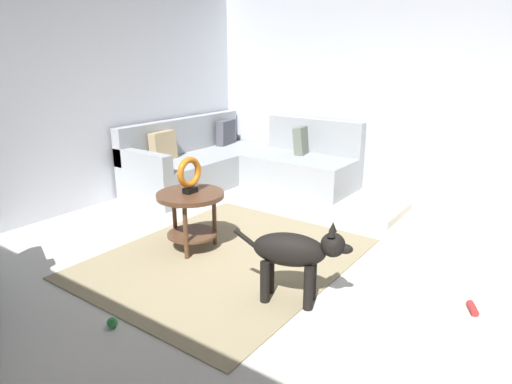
# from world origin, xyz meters

# --- Properties ---
(ground_plane) EXTENTS (6.00, 6.00, 0.10)m
(ground_plane) POSITION_xyz_m (0.00, 0.00, -0.05)
(ground_plane) COLOR silver
(wall_back) EXTENTS (6.00, 0.12, 2.70)m
(wall_back) POSITION_xyz_m (0.00, 2.94, 1.35)
(wall_back) COLOR silver
(wall_back) RESTS_ON ground_plane
(wall_right) EXTENTS (0.12, 6.00, 2.70)m
(wall_right) POSITION_xyz_m (2.94, 0.00, 1.35)
(wall_right) COLOR silver
(wall_right) RESTS_ON ground_plane
(area_rug) EXTENTS (2.30, 1.90, 0.01)m
(area_rug) POSITION_xyz_m (0.15, 0.70, 0.01)
(area_rug) COLOR tan
(area_rug) RESTS_ON ground_plane
(sectional_couch) EXTENTS (2.20, 2.25, 0.88)m
(sectional_couch) POSITION_xyz_m (1.99, 2.01, 0.29)
(sectional_couch) COLOR #9EA3A8
(sectional_couch) RESTS_ON ground_plane
(side_table) EXTENTS (0.60, 0.60, 0.54)m
(side_table) POSITION_xyz_m (0.12, 1.08, 0.42)
(side_table) COLOR brown
(side_table) RESTS_ON ground_plane
(torus_sculpture) EXTENTS (0.28, 0.08, 0.33)m
(torus_sculpture) POSITION_xyz_m (0.12, 1.08, 0.71)
(torus_sculpture) COLOR black
(torus_sculpture) RESTS_ON side_table
(dog_bed_mat) EXTENTS (0.80, 0.60, 0.09)m
(dog_bed_mat) POSITION_xyz_m (1.98, 0.08, 0.04)
(dog_bed_mat) COLOR beige
(dog_bed_mat) RESTS_ON ground_plane
(dog) EXTENTS (0.38, 0.81, 0.63)m
(dog) POSITION_xyz_m (-0.12, -0.15, 0.38)
(dog) COLOR black
(dog) RESTS_ON ground_plane
(dog_toy_ball) EXTENTS (0.07, 0.07, 0.07)m
(dog_toy_ball) POSITION_xyz_m (-1.09, 0.65, 0.04)
(dog_toy_ball) COLOR green
(dog_toy_ball) RESTS_ON ground_plane
(dog_toy_rope) EXTENTS (0.15, 0.11, 0.05)m
(dog_toy_rope) POSITION_xyz_m (0.49, -1.22, 0.03)
(dog_toy_rope) COLOR red
(dog_toy_rope) RESTS_ON ground_plane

